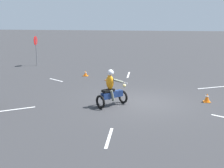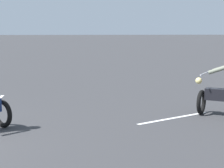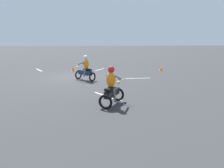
# 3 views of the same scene
# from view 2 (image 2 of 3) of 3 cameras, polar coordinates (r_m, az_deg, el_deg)

# --- Properties ---
(lane_stripe_nw) EXTENTS (1.29, 1.87, 0.01)m
(lane_stripe_nw) POSITION_cam_2_polar(r_m,az_deg,el_deg) (10.35, 8.10, -4.41)
(lane_stripe_nw) COLOR silver
(lane_stripe_nw) RESTS_ON ground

